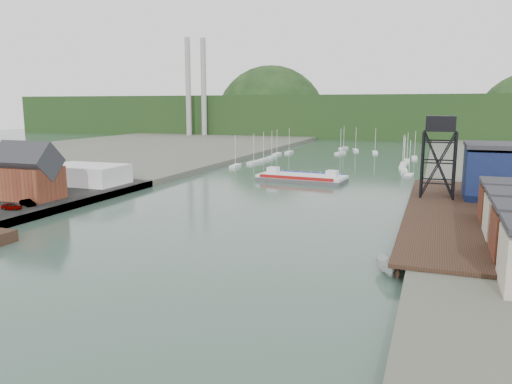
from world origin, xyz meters
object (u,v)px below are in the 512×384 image
Objects in this scene: harbor_building at (28,177)px; car_west_a at (12,206)px; chain_ferry at (302,178)px; motorboat at (387,266)px; lift_tower at (440,129)px.

car_west_a is at bearing -62.07° from harbor_building.
car_west_a is at bearing -116.33° from chain_ferry.
harbor_building is 11.40m from car_west_a.
harbor_building is at bearing 19.55° from car_west_a.
harbor_building is at bearing 146.52° from motorboat.
chain_ferry is at bearing 50.33° from harbor_building.
lift_tower is 47.87m from motorboat.
harbor_building is 73.88m from motorboat.
lift_tower reaches higher than chain_ferry.
harbor_building is 2.30× the size of motorboat.
lift_tower is 4.42× the size of car_west_a.
chain_ferry is 74.72m from motorboat.
lift_tower is 82.25m from car_west_a.
motorboat is (71.65, -17.27, -5.06)m from harbor_building.
lift_tower reaches higher than car_west_a.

